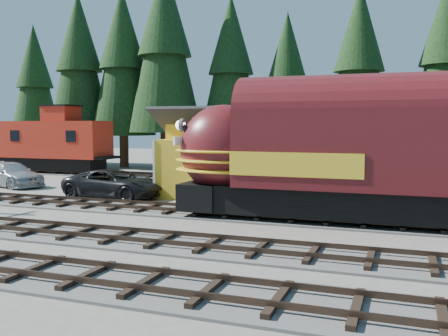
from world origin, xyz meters
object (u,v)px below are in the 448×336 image
(locomotive, at_px, (363,159))
(caboose, at_px, (52,142))
(pickup_truck_a, at_px, (114,184))
(pickup_truck_b, at_px, (11,175))
(depot, at_px, (269,147))

(locomotive, height_order, caboose, caboose)
(pickup_truck_a, xyz_separation_m, pickup_truck_b, (-9.62, 2.12, -0.00))
(locomotive, bearing_deg, pickup_truck_a, 167.71)
(depot, bearing_deg, caboose, 160.87)
(pickup_truck_a, bearing_deg, depot, -65.80)
(locomotive, bearing_deg, pickup_truck_b, 167.65)
(caboose, bearing_deg, locomotive, -27.01)
(locomotive, relative_size, pickup_truck_a, 3.00)
(locomotive, height_order, pickup_truck_b, locomotive)
(depot, distance_m, caboose, 22.89)
(depot, relative_size, pickup_truck_b, 2.24)
(pickup_truck_b, bearing_deg, pickup_truck_a, -85.98)
(depot, relative_size, caboose, 1.21)
(locomotive, xyz_separation_m, pickup_truck_b, (-23.92, 5.24, -1.98))
(locomotive, distance_m, pickup_truck_b, 24.57)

